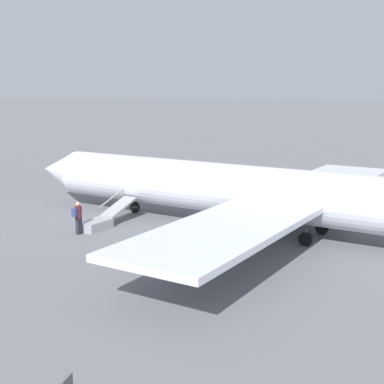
% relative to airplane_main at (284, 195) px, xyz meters
% --- Properties ---
extents(ground_plane, '(600.00, 600.00, 0.00)m').
position_rel_airplane_main_xyz_m(ground_plane, '(1.01, -0.06, -2.15)').
color(ground_plane, slate).
extents(airplane_main, '(33.60, 25.57, 7.21)m').
position_rel_airplane_main_xyz_m(airplane_main, '(0.00, 0.00, 0.00)').
color(airplane_main, silver).
rests_on(airplane_main, ground).
extents(boarding_stairs, '(1.25, 4.07, 1.76)m').
position_rel_airplane_main_xyz_m(boarding_stairs, '(9.32, 3.33, -1.77)').
color(boarding_stairs, '#99999E').
rests_on(boarding_stairs, ground).
extents(passenger, '(0.36, 0.55, 1.74)m').
position_rel_airplane_main_xyz_m(passenger, '(9.48, 4.94, -1.15)').
color(passenger, '#23232D').
rests_on(passenger, ground).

